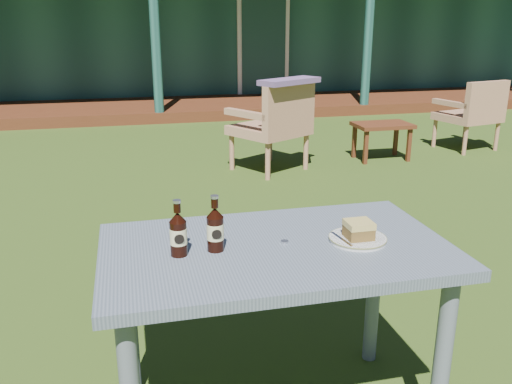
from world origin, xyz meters
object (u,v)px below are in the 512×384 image
object	(u,v)px
cola_bottle_far	(178,233)
side_table	(382,129)
armchair_left	(275,122)
cake_slice	(359,229)
cafe_table	(276,272)
plate	(358,239)
cola_bottle_near	(215,229)
armchair_right	(474,111)

from	to	relation	value
cola_bottle_far	side_table	size ratio (longest dim) A/B	0.32
armchair_left	cake_slice	bearing A→B (deg)	-100.77
cafe_table	side_table	distance (m)	4.24
plate	side_table	distance (m)	4.14
cola_bottle_near	side_table	bearing A→B (deg)	56.32
cafe_table	armchair_left	xyz separation A→B (m)	(0.95, 3.43, -0.12)
cafe_table	cake_slice	bearing A→B (deg)	-7.13
cake_slice	side_table	xyz separation A→B (m)	(1.91, 3.66, -0.42)
cola_bottle_near	armchair_right	size ratio (longest dim) A/B	0.24
armchair_right	side_table	world-z (taller)	armchair_right
armchair_left	armchair_right	xyz separation A→B (m)	(2.47, 0.36, -0.04)
plate	armchair_left	world-z (taller)	armchair_left
cafe_table	cola_bottle_near	distance (m)	0.28
cola_bottle_far	armchair_right	size ratio (longest dim) A/B	0.24
cake_slice	cafe_table	bearing A→B (deg)	172.87
plate	side_table	size ratio (longest dim) A/B	0.34
cake_slice	cola_bottle_near	distance (m)	0.50
cola_bottle_near	cola_bottle_far	size ratio (longest dim) A/B	1.01
cafe_table	plate	distance (m)	0.31
plate	cake_slice	xyz separation A→B (m)	(-0.00, -0.01, 0.04)
cafe_table	armchair_left	bearing A→B (deg)	74.54
cafe_table	cola_bottle_far	size ratio (longest dim) A/B	6.24
plate	armchair_left	distance (m)	3.53
cola_bottle_near	armchair_right	distance (m)	5.25
cola_bottle_far	armchair_left	xyz separation A→B (m)	(1.28, 3.44, -0.30)
plate	cake_slice	bearing A→B (deg)	-98.25
plate	cola_bottle_near	distance (m)	0.51
armchair_right	cake_slice	bearing A→B (deg)	-129.24
armchair_left	armchair_right	bearing A→B (deg)	8.29
plate	armchair_left	size ratio (longest dim) A/B	0.23
armchair_left	side_table	world-z (taller)	armchair_left
cake_slice	cola_bottle_far	world-z (taller)	cola_bottle_far
cola_bottle_far	armchair_left	bearing A→B (deg)	69.51
cafe_table	armchair_left	size ratio (longest dim) A/B	1.36
cola_bottle_far	cake_slice	bearing A→B (deg)	-2.94
plate	armchair_right	xyz separation A→B (m)	(3.13, 3.82, -0.27)
plate	cola_bottle_near	world-z (taller)	cola_bottle_near
cola_bottle_far	armchair_right	xyz separation A→B (m)	(3.75, 3.80, -0.34)
armchair_left	side_table	distance (m)	1.27
plate	side_table	xyz separation A→B (m)	(1.91, 3.65, -0.39)
cola_bottle_near	armchair_right	bearing A→B (deg)	46.23
cake_slice	armchair_left	size ratio (longest dim) A/B	0.10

